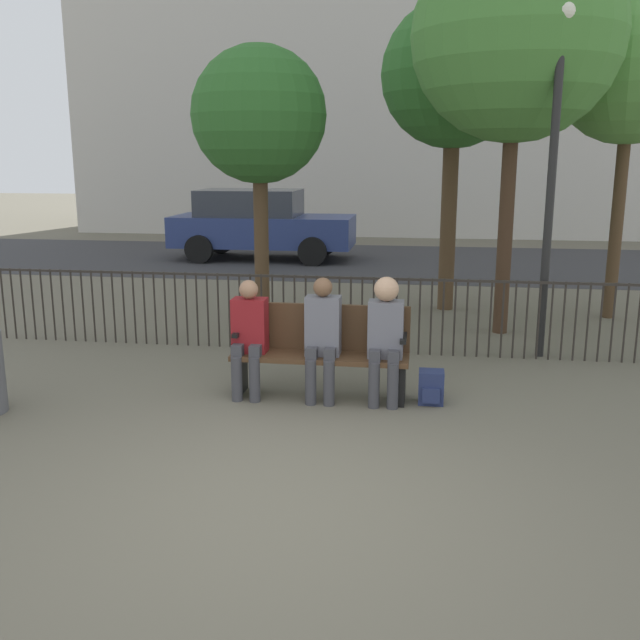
# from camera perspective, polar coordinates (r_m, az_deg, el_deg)

# --- Properties ---
(ground_plane) EXTENTS (80.00, 80.00, 0.00)m
(ground_plane) POSITION_cam_1_polar(r_m,az_deg,el_deg) (5.12, -3.98, -14.68)
(ground_plane) COLOR #605B4C
(park_bench) EXTENTS (1.76, 0.45, 0.92)m
(park_bench) POSITION_cam_1_polar(r_m,az_deg,el_deg) (7.16, 0.09, -2.24)
(park_bench) COLOR #4C331E
(park_bench) RESTS_ON ground
(seated_person_0) EXTENTS (0.34, 0.39, 1.18)m
(seated_person_0) POSITION_cam_1_polar(r_m,az_deg,el_deg) (7.13, -5.71, -1.02)
(seated_person_0) COLOR #3D3D42
(seated_person_0) RESTS_ON ground
(seated_person_1) EXTENTS (0.34, 0.39, 1.23)m
(seated_person_1) POSITION_cam_1_polar(r_m,az_deg,el_deg) (6.99, 0.20, -1.06)
(seated_person_1) COLOR #3D3D42
(seated_person_1) RESTS_ON ground
(seated_person_2) EXTENTS (0.34, 0.39, 1.25)m
(seated_person_2) POSITION_cam_1_polar(r_m,az_deg,el_deg) (6.92, 5.26, -0.97)
(seated_person_2) COLOR #3D3D42
(seated_person_2) RESTS_ON ground
(backpack) EXTENTS (0.25, 0.25, 0.33)m
(backpack) POSITION_cam_1_polar(r_m,az_deg,el_deg) (7.09, 8.88, -5.35)
(backpack) COLOR navy
(backpack) RESTS_ON ground
(fence_railing) EXTENTS (9.01, 0.03, 0.95)m
(fence_railing) POSITION_cam_1_polar(r_m,az_deg,el_deg) (8.76, 1.58, 1.01)
(fence_railing) COLOR #2D2823
(fence_railing) RESTS_ON ground
(tree_0) EXTENTS (2.68, 2.68, 5.21)m
(tree_0) POSITION_cam_1_polar(r_m,az_deg,el_deg) (9.99, 15.47, 21.05)
(tree_0) COLOR #422D1E
(tree_0) RESTS_ON ground
(tree_1) EXTENTS (2.18, 2.18, 4.66)m
(tree_1) POSITION_cam_1_polar(r_m,az_deg,el_deg) (11.36, 10.69, 18.62)
(tree_1) COLOR #4C3823
(tree_1) RESTS_ON ground
(tree_2) EXTENTS (1.89, 1.89, 3.89)m
(tree_2) POSITION_cam_1_polar(r_m,az_deg,el_deg) (10.32, -4.89, 15.90)
(tree_2) COLOR #4C3823
(tree_2) RESTS_ON ground
(tree_3) EXTENTS (2.13, 2.13, 4.66)m
(tree_3) POSITION_cam_1_polar(r_m,az_deg,el_deg) (11.43, 23.63, 17.95)
(tree_3) COLOR #4C3823
(tree_3) RESTS_ON ground
(lamp_post) EXTENTS (0.28, 0.28, 4.05)m
(lamp_post) POSITION_cam_1_polar(r_m,az_deg,el_deg) (8.78, 18.28, 14.08)
(lamp_post) COLOR black
(lamp_post) RESTS_ON ground
(street_surface) EXTENTS (24.00, 6.00, 0.01)m
(street_surface) POSITION_cam_1_polar(r_m,az_deg,el_deg) (16.62, 4.93, 4.71)
(street_surface) COLOR #333335
(street_surface) RESTS_ON ground
(parked_car_0) EXTENTS (4.20, 1.94, 1.62)m
(parked_car_0) POSITION_cam_1_polar(r_m,az_deg,el_deg) (16.89, -4.86, 7.71)
(parked_car_0) COLOR navy
(parked_car_0) RESTS_ON ground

